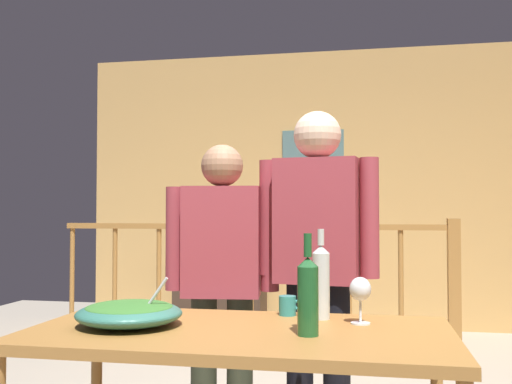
# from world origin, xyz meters

# --- Properties ---
(back_wall) EXTENTS (5.46, 0.10, 2.88)m
(back_wall) POSITION_xyz_m (0.00, 3.31, 1.44)
(back_wall) COLOR tan
(back_wall) RESTS_ON ground_plane
(framed_picture) EXTENTS (0.64, 0.03, 0.61)m
(framed_picture) POSITION_xyz_m (-0.29, 3.25, 1.74)
(framed_picture) COLOR slate
(stair_railing) EXTENTS (3.55, 0.10, 1.13)m
(stair_railing) POSITION_xyz_m (-0.28, 2.26, 0.69)
(stair_railing) COLOR #9E6B33
(stair_railing) RESTS_ON ground_plane
(tv_console) EXTENTS (0.90, 0.40, 0.41)m
(tv_console) POSITION_xyz_m (-1.21, 2.96, 0.20)
(tv_console) COLOR #38281E
(tv_console) RESTS_ON ground_plane
(flat_screen_tv) EXTENTS (0.49, 0.12, 0.40)m
(flat_screen_tv) POSITION_xyz_m (-1.21, 2.93, 0.64)
(flat_screen_tv) COLOR black
(flat_screen_tv) RESTS_ON tv_console
(serving_table) EXTENTS (1.59, 0.81, 0.75)m
(serving_table) POSITION_xyz_m (-0.20, -0.70, 0.68)
(serving_table) COLOR #9E6B33
(serving_table) RESTS_ON ground_plane
(salad_bowl) EXTENTS (0.41, 0.41, 0.21)m
(salad_bowl) POSITION_xyz_m (-0.63, -0.73, 0.80)
(salad_bowl) COLOR #337060
(salad_bowl) RESTS_ON serving_table
(wine_glass) EXTENTS (0.09, 0.09, 0.18)m
(wine_glass) POSITION_xyz_m (0.25, -0.52, 0.88)
(wine_glass) COLOR silver
(wine_glass) RESTS_ON serving_table
(wine_bottle_clear) EXTENTS (0.07, 0.07, 0.37)m
(wine_bottle_clear) POSITION_xyz_m (0.09, -0.44, 0.91)
(wine_bottle_clear) COLOR silver
(wine_bottle_clear) RESTS_ON serving_table
(wine_bottle_green) EXTENTS (0.08, 0.08, 0.36)m
(wine_bottle_green) POSITION_xyz_m (0.07, -0.77, 0.90)
(wine_bottle_green) COLOR #1E5628
(wine_bottle_green) RESTS_ON serving_table
(mug_teal) EXTENTS (0.11, 0.07, 0.08)m
(mug_teal) POSITION_xyz_m (-0.06, -0.38, 0.79)
(mug_teal) COLOR teal
(mug_teal) RESTS_ON serving_table
(person_standing_left) EXTENTS (0.57, 0.26, 1.53)m
(person_standing_left) POSITION_xyz_m (-0.44, -0.02, 0.89)
(person_standing_left) COLOR #2D3323
(person_standing_left) RESTS_ON ground_plane
(person_standing_right) EXTENTS (0.58, 0.27, 1.68)m
(person_standing_right) POSITION_xyz_m (0.04, -0.02, 1.00)
(person_standing_right) COLOR black
(person_standing_right) RESTS_ON ground_plane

